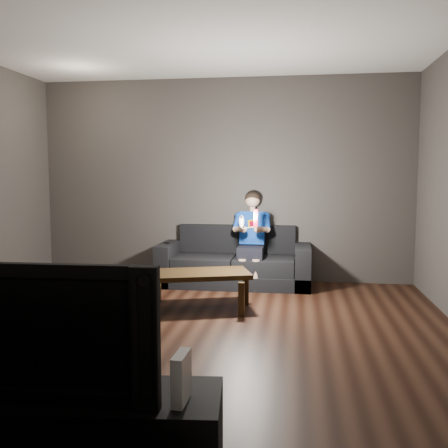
# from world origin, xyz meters

# --- Properties ---
(floor) EXTENTS (5.00, 5.00, 0.00)m
(floor) POSITION_xyz_m (0.00, 0.00, 0.00)
(floor) COLOR black
(floor) RESTS_ON ground
(back_wall) EXTENTS (5.00, 0.04, 2.70)m
(back_wall) POSITION_xyz_m (0.00, 2.50, 1.35)
(back_wall) COLOR #3F3936
(back_wall) RESTS_ON ground
(front_wall) EXTENTS (5.00, 0.04, 2.70)m
(front_wall) POSITION_xyz_m (0.00, -2.50, 1.35)
(front_wall) COLOR #3F3936
(front_wall) RESTS_ON ground
(ceiling) EXTENTS (5.00, 5.00, 0.02)m
(ceiling) POSITION_xyz_m (0.00, 0.00, 2.70)
(ceiling) COLOR silver
(ceiling) RESTS_ON back_wall
(sofa) EXTENTS (1.94, 0.84, 0.75)m
(sofa) POSITION_xyz_m (0.20, 2.20, 0.24)
(sofa) COLOR black
(sofa) RESTS_ON floor
(child) EXTENTS (0.48, 0.58, 1.17)m
(child) POSITION_xyz_m (0.42, 2.16, 0.68)
(child) COLOR black
(child) RESTS_ON sofa
(wii_remote_red) EXTENTS (0.05, 0.08, 0.21)m
(wii_remote_red) POSITION_xyz_m (0.51, 1.71, 0.91)
(wii_remote_red) COLOR red
(wii_remote_red) RESTS_ON child
(nunchuk_white) EXTENTS (0.08, 0.11, 0.16)m
(nunchuk_white) POSITION_xyz_m (0.34, 1.71, 0.87)
(nunchuk_white) COLOR white
(nunchuk_white) RESTS_ON child
(wii_remote_black) EXTENTS (0.07, 0.15, 0.03)m
(wii_remote_black) POSITION_xyz_m (-0.68, 2.13, 0.54)
(wii_remote_black) COLOR black
(wii_remote_black) RESTS_ON sofa
(coffee_table) EXTENTS (1.21, 0.85, 0.40)m
(coffee_table) POSITION_xyz_m (-0.05, 0.95, 0.34)
(coffee_table) COLOR black
(coffee_table) RESTS_ON floor
(tv) EXTENTS (0.99, 0.16, 0.57)m
(tv) POSITION_xyz_m (-0.02, -2.27, 0.79)
(tv) COLOR black
(tv) RESTS_ON media_console
(wii_console) EXTENTS (0.05, 0.15, 0.20)m
(wii_console) POSITION_xyz_m (0.54, -2.27, 0.61)
(wii_console) COLOR white
(wii_console) RESTS_ON media_console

